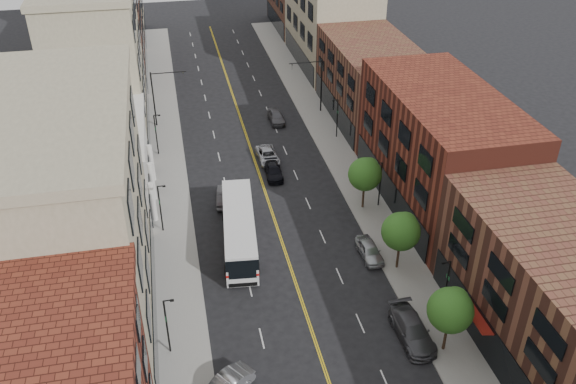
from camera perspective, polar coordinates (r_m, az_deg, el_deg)
sidewalk_left at (r=69.99m, az=-11.08°, el=1.66°), size 4.00×110.00×0.15m
sidewalk_right at (r=72.51m, az=4.86°, el=3.32°), size 4.00×110.00×0.15m
bldg_l_tanoffice at (r=47.24m, az=-19.56°, el=-3.13°), size 10.00×22.00×18.00m
bldg_l_white at (r=65.08m, az=-17.43°, el=2.22°), size 10.00×14.00×8.00m
bldg_l_far_a at (r=78.56m, az=-17.35°, el=11.44°), size 10.00×20.00×18.00m
bldg_l_far_b at (r=98.00m, az=-16.58°, el=14.59°), size 10.00×20.00×15.00m
bldg_r_mid at (r=63.09m, az=14.00°, el=3.89°), size 10.00×22.00×12.00m
bldg_r_far_a at (r=81.06m, az=7.87°, el=10.18°), size 10.00×20.00×10.00m
bldg_r_far_b at (r=99.35m, az=3.98°, el=15.72°), size 10.00×22.00×14.00m
tree_r_1 at (r=46.55m, az=15.02°, el=-10.49°), size 3.40×3.40×5.59m
tree_r_2 at (r=53.52m, az=10.59°, el=-3.52°), size 3.40×3.40×5.59m
tree_r_3 at (r=61.33m, az=7.28°, el=1.78°), size 3.40×3.40×5.59m
lamp_l_1 at (r=46.43m, az=-11.23°, el=-11.97°), size 0.81×0.55×5.05m
lamp_l_2 at (r=59.10m, az=-11.84°, el=-1.29°), size 0.81×0.55×5.05m
lamp_l_3 at (r=73.09m, az=-12.22°, el=5.48°), size 0.81×0.55×5.05m
lamp_r_1 at (r=50.49m, az=14.59°, el=-8.26°), size 0.81×0.55×5.05m
lamp_r_2 at (r=62.34m, az=8.59°, el=0.97°), size 0.81×0.55×5.05m
lamp_r_3 at (r=75.73m, az=4.61°, el=7.09°), size 0.81×0.55×5.05m
signal_mast_left at (r=79.71m, az=-12.01°, el=9.11°), size 4.49×0.18×7.20m
signal_mast_right at (r=81.99m, az=2.65°, el=10.44°), size 4.49×0.18×7.20m
city_bus at (r=56.89m, az=-4.59°, el=-3.35°), size 4.02×13.07×3.31m
car_parked_mid at (r=49.09m, az=11.54°, el=-12.54°), size 2.43×5.72×1.65m
car_parked_far at (r=56.39m, az=7.63°, el=-5.43°), size 1.83×4.30×1.45m
car_lane_behind at (r=63.79m, az=-5.93°, el=-0.38°), size 2.19×4.74×1.50m
car_lane_a at (r=68.05m, az=-1.36°, el=1.92°), size 1.97×4.48×1.28m
car_lane_b at (r=71.24m, az=-1.91°, el=3.43°), size 2.48×5.05×1.38m
car_lane_c at (r=80.59m, az=-1.12°, el=7.07°), size 1.87×4.56×1.55m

